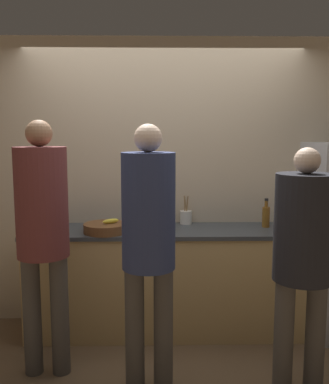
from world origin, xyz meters
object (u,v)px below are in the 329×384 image
at_px(person_center, 149,236).
at_px(cup_red, 286,226).
at_px(person_left, 43,224).
at_px(bottle_clear, 171,223).
at_px(fruit_bowl, 106,228).
at_px(utensil_crock, 186,217).
at_px(bottle_amber, 266,216).
at_px(person_right, 303,248).

xyz_separation_m(person_center, cup_red, (1.15, 0.80, -0.11)).
xyz_separation_m(person_left, bottle_clear, (0.93, 0.59, -0.12)).
height_order(fruit_bowl, bottle_clear, bottle_clear).
bearing_deg(utensil_crock, bottle_amber, -12.55).
height_order(person_right, fruit_bowl, person_right).
xyz_separation_m(person_left, person_center, (0.75, -0.23, -0.03)).
relative_size(utensil_crock, bottle_amber, 1.01).
relative_size(person_left, fruit_bowl, 5.05).
bearing_deg(cup_red, fruit_bowl, -179.08).
distance_m(person_right, cup_red, 0.87).
distance_m(fruit_bowl, bottle_clear, 0.55).
relative_size(person_center, person_right, 1.09).
relative_size(utensil_crock, cup_red, 2.80).
xyz_separation_m(person_center, utensil_crock, (0.32, 1.11, -0.09)).
distance_m(utensil_crock, cup_red, 0.89).
bearing_deg(fruit_bowl, bottle_amber, 7.46).
xyz_separation_m(person_center, bottle_amber, (1.02, 0.96, -0.06)).
height_order(fruit_bowl, cup_red, fruit_bowl).
xyz_separation_m(person_center, fruit_bowl, (-0.37, 0.78, -0.12)).
bearing_deg(fruit_bowl, person_left, -124.87).
relative_size(person_left, utensil_crock, 7.10).
height_order(person_left, fruit_bowl, person_left).
relative_size(person_center, bottle_clear, 10.43).
xyz_separation_m(person_right, bottle_clear, (-0.82, 0.89, -0.02)).
distance_m(fruit_bowl, bottle_amber, 1.41).
bearing_deg(person_right, person_center, 176.64).
height_order(person_right, bottle_amber, person_right).
distance_m(fruit_bowl, utensil_crock, 0.77).
distance_m(person_left, fruit_bowl, 0.67).
distance_m(person_left, person_center, 0.79).
relative_size(person_left, cup_red, 19.86).
relative_size(person_right, bottle_clear, 9.58).
relative_size(fruit_bowl, bottle_clear, 2.10).
bearing_deg(bottle_amber, fruit_bowl, -172.54).
relative_size(person_center, fruit_bowl, 4.97).
relative_size(fruit_bowl, bottle_amber, 1.41).
bearing_deg(fruit_bowl, bottle_clear, 5.44).
distance_m(person_left, cup_red, 1.99).
bearing_deg(utensil_crock, person_right, -59.88).
bearing_deg(utensil_crock, person_center, -106.14).
distance_m(person_center, fruit_bowl, 0.87).
bearing_deg(person_right, utensil_crock, 120.12).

